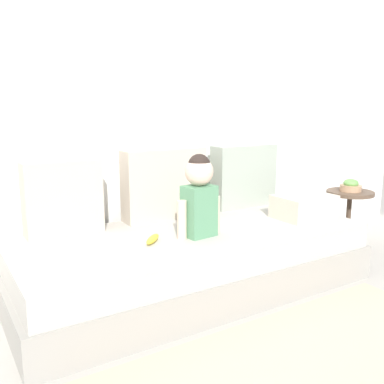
# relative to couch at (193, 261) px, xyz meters

# --- Properties ---
(ground_plane) EXTENTS (12.00, 12.00, 0.00)m
(ground_plane) POSITION_rel_couch_xyz_m (0.00, 0.00, -0.19)
(ground_plane) COLOR #B2ADA3
(back_wall) EXTENTS (5.43, 0.10, 2.47)m
(back_wall) POSITION_rel_couch_xyz_m (0.00, 0.61, 1.04)
(back_wall) COLOR white
(back_wall) RESTS_ON ground
(couch) EXTENTS (2.23, 0.95, 0.38)m
(couch) POSITION_rel_couch_xyz_m (0.00, 0.00, 0.00)
(couch) COLOR #9C978F
(couch) RESTS_ON ground
(throw_pillow_left) EXTENTS (0.46, 0.16, 0.45)m
(throw_pillow_left) POSITION_rel_couch_xyz_m (-0.69, 0.38, 0.42)
(throw_pillow_left) COLOR #C1B29E
(throw_pillow_left) RESTS_ON couch
(throw_pillow_center) EXTENTS (0.58, 0.16, 0.48)m
(throw_pillow_center) POSITION_rel_couch_xyz_m (0.00, 0.38, 0.43)
(throw_pillow_center) COLOR #C1B29E
(throw_pillow_center) RESTS_ON couch
(throw_pillow_right) EXTENTS (0.52, 0.16, 0.47)m
(throw_pillow_right) POSITION_rel_couch_xyz_m (0.69, 0.38, 0.43)
(throw_pillow_right) COLOR #99A393
(throw_pillow_right) RESTS_ON couch
(toddler) EXTENTS (0.29, 0.17, 0.49)m
(toddler) POSITION_rel_couch_xyz_m (-0.02, -0.09, 0.45)
(toddler) COLOR #568E66
(toddler) RESTS_ON couch
(banana) EXTENTS (0.15, 0.15, 0.04)m
(banana) POSITION_rel_couch_xyz_m (-0.31, -0.07, 0.21)
(banana) COLOR yellow
(banana) RESTS_ON couch
(folded_blanket) EXTENTS (0.40, 0.28, 0.16)m
(folded_blanket) POSITION_rel_couch_xyz_m (0.83, -0.12, 0.27)
(folded_blanket) COLOR beige
(folded_blanket) RESTS_ON couch
(side_table) EXTENTS (0.37, 0.37, 0.47)m
(side_table) POSITION_rel_couch_xyz_m (1.51, 0.03, 0.17)
(side_table) COLOR brown
(side_table) RESTS_ON ground
(fruit_bowl) EXTENTS (0.17, 0.17, 0.10)m
(fruit_bowl) POSITION_rel_couch_xyz_m (1.51, 0.03, 0.33)
(fruit_bowl) COLOR tan
(fruit_bowl) RESTS_ON side_table
(floor_rug) EXTENTS (2.01, 1.00, 0.01)m
(floor_rug) POSITION_rel_couch_xyz_m (0.00, -1.03, -0.18)
(floor_rug) COLOR beige
(floor_rug) RESTS_ON ground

